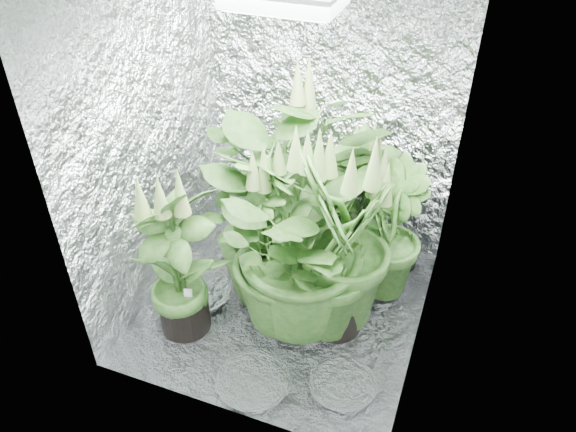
# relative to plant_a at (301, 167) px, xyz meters

# --- Properties ---
(ground) EXTENTS (1.60, 1.60, 0.00)m
(ground) POSITION_rel_plant_a_xyz_m (0.11, -0.59, -0.63)
(ground) COLOR silver
(ground) RESTS_ON ground
(walls) EXTENTS (1.62, 1.62, 2.00)m
(walls) POSITION_rel_plant_a_xyz_m (0.11, -0.59, 0.37)
(walls) COLOR silver
(walls) RESTS_ON ground
(plant_a) EXTENTS (1.26, 1.26, 1.31)m
(plant_a) POSITION_rel_plant_a_xyz_m (0.00, 0.00, 0.00)
(plant_a) COLOR black
(plant_a) RESTS_ON ground
(plant_b) EXTENTS (0.62, 0.62, 0.97)m
(plant_b) POSITION_rel_plant_a_xyz_m (0.40, 0.05, -0.18)
(plant_b) COLOR black
(plant_b) RESTS_ON ground
(plant_c) EXTENTS (0.62, 0.62, 0.95)m
(plant_c) POSITION_rel_plant_a_xyz_m (0.63, -0.22, -0.20)
(plant_c) COLOR black
(plant_c) RESTS_ON ground
(plant_d) EXTENTS (0.70, 0.70, 1.10)m
(plant_d) POSITION_rel_plant_a_xyz_m (-0.03, -0.53, -0.12)
(plant_d) COLOR black
(plant_d) RESTS_ON ground
(plant_e) EXTENTS (1.23, 1.23, 1.25)m
(plant_e) POSITION_rel_plant_a_xyz_m (0.20, -0.71, -0.03)
(plant_e) COLOR black
(plant_e) RESTS_ON ground
(plant_f) EXTENTS (0.72, 0.72, 1.10)m
(plant_f) POSITION_rel_plant_a_xyz_m (-0.37, -0.96, -0.12)
(plant_f) COLOR black
(plant_f) RESTS_ON ground
(plant_g) EXTENTS (0.66, 0.66, 1.24)m
(plant_g) POSITION_rel_plant_a_xyz_m (0.46, -0.65, -0.05)
(plant_g) COLOR black
(plant_g) RESTS_ON ground
(circulation_fan) EXTENTS (0.22, 0.34, 0.41)m
(circulation_fan) POSITION_rel_plant_a_xyz_m (0.69, 0.02, -0.45)
(circulation_fan) COLOR black
(circulation_fan) RESTS_ON ground
(plant_label) EXTENTS (0.05, 0.03, 0.07)m
(plant_label) POSITION_rel_plant_a_xyz_m (-0.31, -0.99, -0.33)
(plant_label) COLOR white
(plant_label) RESTS_ON plant_f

